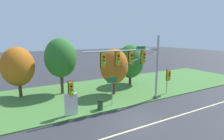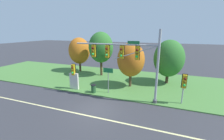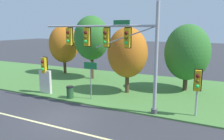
{
  "view_description": "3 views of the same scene",
  "coord_description": "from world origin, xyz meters",
  "px_view_note": "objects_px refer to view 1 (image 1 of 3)",
  "views": [
    {
      "loc": [
        -8.13,
        -10.85,
        6.78
      ],
      "look_at": [
        0.31,
        4.52,
        3.43
      ],
      "focal_mm": 28.0,
      "sensor_mm": 36.0,
      "label": 1
    },
    {
      "loc": [
        5.49,
        -10.78,
        6.75
      ],
      "look_at": [
        0.01,
        4.23,
        2.56
      ],
      "focal_mm": 24.0,
      "sensor_mm": 36.0,
      "label": 2
    },
    {
      "loc": [
        8.14,
        -9.97,
        5.35
      ],
      "look_at": [
        1.65,
        3.41,
        2.51
      ],
      "focal_mm": 35.0,
      "sensor_mm": 36.0,
      "label": 3
    }
  ],
  "objects_px": {
    "pedestrian_signal_further_along": "(168,77)",
    "tree_left_of_mast": "(61,58)",
    "trash_bin": "(100,105)",
    "info_kiosk": "(71,104)",
    "pedestrian_signal_near_kerb": "(71,91)",
    "tree_mid_verge": "(130,61)",
    "tree_behind_signpost": "(114,66)",
    "tree_nearest_road": "(18,67)",
    "route_sign_post": "(112,86)",
    "traffic_signal_mast": "(136,62)"
  },
  "relations": [
    {
      "from": "pedestrian_signal_further_along",
      "to": "tree_mid_verge",
      "type": "relative_size",
      "value": 0.52
    },
    {
      "from": "tree_behind_signpost",
      "to": "info_kiosk",
      "type": "xyz_separation_m",
      "value": [
        -5.98,
        -3.09,
        -2.38
      ]
    },
    {
      "from": "pedestrian_signal_near_kerb",
      "to": "tree_nearest_road",
      "type": "xyz_separation_m",
      "value": [
        -3.76,
        7.38,
        1.28
      ]
    },
    {
      "from": "tree_left_of_mast",
      "to": "tree_mid_verge",
      "type": "relative_size",
      "value": 1.17
    },
    {
      "from": "tree_mid_verge",
      "to": "tree_behind_signpost",
      "type": "bearing_deg",
      "value": -146.34
    },
    {
      "from": "pedestrian_signal_further_along",
      "to": "tree_nearest_road",
      "type": "distance_m",
      "value": 17.01
    },
    {
      "from": "traffic_signal_mast",
      "to": "info_kiosk",
      "type": "height_order",
      "value": "traffic_signal_mast"
    },
    {
      "from": "pedestrian_signal_further_along",
      "to": "trash_bin",
      "type": "relative_size",
      "value": 3.14
    },
    {
      "from": "route_sign_post",
      "to": "tree_nearest_road",
      "type": "height_order",
      "value": "tree_nearest_road"
    },
    {
      "from": "pedestrian_signal_further_along",
      "to": "route_sign_post",
      "type": "xyz_separation_m",
      "value": [
        -7.44,
        0.15,
        -0.12
      ]
    },
    {
      "from": "pedestrian_signal_near_kerb",
      "to": "trash_bin",
      "type": "bearing_deg",
      "value": -4.45
    },
    {
      "from": "tree_nearest_road",
      "to": "tree_behind_signpost",
      "type": "height_order",
      "value": "tree_nearest_road"
    },
    {
      "from": "traffic_signal_mast",
      "to": "pedestrian_signal_further_along",
      "type": "relative_size",
      "value": 2.89
    },
    {
      "from": "pedestrian_signal_further_along",
      "to": "route_sign_post",
      "type": "relative_size",
      "value": 1.02
    },
    {
      "from": "pedestrian_signal_further_along",
      "to": "tree_left_of_mast",
      "type": "xyz_separation_m",
      "value": [
        -10.93,
        6.14,
        2.18
      ]
    },
    {
      "from": "tree_behind_signpost",
      "to": "info_kiosk",
      "type": "height_order",
      "value": "tree_behind_signpost"
    },
    {
      "from": "tree_behind_signpost",
      "to": "pedestrian_signal_near_kerb",
      "type": "bearing_deg",
      "value": -152.18
    },
    {
      "from": "pedestrian_signal_near_kerb",
      "to": "trash_bin",
      "type": "relative_size",
      "value": 3.24
    },
    {
      "from": "tree_mid_verge",
      "to": "trash_bin",
      "type": "relative_size",
      "value": 6.04
    },
    {
      "from": "pedestrian_signal_further_along",
      "to": "tree_left_of_mast",
      "type": "height_order",
      "value": "tree_left_of_mast"
    },
    {
      "from": "tree_mid_verge",
      "to": "trash_bin",
      "type": "xyz_separation_m",
      "value": [
        -7.59,
        -6.17,
        -2.79
      ]
    },
    {
      "from": "tree_nearest_road",
      "to": "tree_mid_verge",
      "type": "height_order",
      "value": "tree_nearest_road"
    },
    {
      "from": "route_sign_post",
      "to": "tree_behind_signpost",
      "type": "relative_size",
      "value": 0.53
    },
    {
      "from": "tree_behind_signpost",
      "to": "route_sign_post",
      "type": "bearing_deg",
      "value": -122.5
    },
    {
      "from": "tree_behind_signpost",
      "to": "tree_mid_verge",
      "type": "xyz_separation_m",
      "value": [
        4.25,
        2.83,
        -0.06
      ]
    },
    {
      "from": "traffic_signal_mast",
      "to": "route_sign_post",
      "type": "distance_m",
      "value": 3.29
    },
    {
      "from": "route_sign_post",
      "to": "info_kiosk",
      "type": "distance_m",
      "value": 4.32
    },
    {
      "from": "tree_left_of_mast",
      "to": "info_kiosk",
      "type": "bearing_deg",
      "value": -96.35
    },
    {
      "from": "tree_nearest_road",
      "to": "tree_behind_signpost",
      "type": "bearing_deg",
      "value": -23.6
    },
    {
      "from": "tree_nearest_road",
      "to": "pedestrian_signal_further_along",
      "type": "bearing_deg",
      "value": -25.14
    },
    {
      "from": "pedestrian_signal_further_along",
      "to": "tree_behind_signpost",
      "type": "bearing_deg",
      "value": 152.3
    },
    {
      "from": "traffic_signal_mast",
      "to": "tree_nearest_road",
      "type": "height_order",
      "value": "traffic_signal_mast"
    },
    {
      "from": "pedestrian_signal_near_kerb",
      "to": "tree_mid_verge",
      "type": "relative_size",
      "value": 0.54
    },
    {
      "from": "pedestrian_signal_further_along",
      "to": "pedestrian_signal_near_kerb",
      "type": "bearing_deg",
      "value": -179.14
    },
    {
      "from": "traffic_signal_mast",
      "to": "tree_mid_verge",
      "type": "bearing_deg",
      "value": 59.09
    },
    {
      "from": "tree_nearest_road",
      "to": "info_kiosk",
      "type": "distance_m",
      "value": 8.59
    },
    {
      "from": "tree_left_of_mast",
      "to": "info_kiosk",
      "type": "xyz_separation_m",
      "value": [
        -0.7,
        -6.26,
        -3.33
      ]
    },
    {
      "from": "info_kiosk",
      "to": "tree_left_of_mast",
      "type": "bearing_deg",
      "value": 83.65
    },
    {
      "from": "pedestrian_signal_further_along",
      "to": "tree_nearest_road",
      "type": "bearing_deg",
      "value": 154.86
    },
    {
      "from": "traffic_signal_mast",
      "to": "pedestrian_signal_near_kerb",
      "type": "distance_m",
      "value": 6.74
    },
    {
      "from": "tree_mid_verge",
      "to": "tree_left_of_mast",
      "type": "bearing_deg",
      "value": 177.95
    },
    {
      "from": "tree_left_of_mast",
      "to": "trash_bin",
      "type": "bearing_deg",
      "value": -73.35
    },
    {
      "from": "trash_bin",
      "to": "info_kiosk",
      "type": "bearing_deg",
      "value": 174.52
    },
    {
      "from": "info_kiosk",
      "to": "trash_bin",
      "type": "bearing_deg",
      "value": -5.48
    },
    {
      "from": "route_sign_post",
      "to": "tree_left_of_mast",
      "type": "relative_size",
      "value": 0.44
    },
    {
      "from": "pedestrian_signal_near_kerb",
      "to": "traffic_signal_mast",
      "type": "bearing_deg",
      "value": -3.6
    },
    {
      "from": "tree_left_of_mast",
      "to": "pedestrian_signal_further_along",
      "type": "bearing_deg",
      "value": -29.31
    },
    {
      "from": "info_kiosk",
      "to": "tree_mid_verge",
      "type": "bearing_deg",
      "value": 30.05
    },
    {
      "from": "traffic_signal_mast",
      "to": "tree_nearest_road",
      "type": "xyz_separation_m",
      "value": [
        -10.14,
        7.78,
        -0.83
      ]
    },
    {
      "from": "pedestrian_signal_further_along",
      "to": "tree_left_of_mast",
      "type": "bearing_deg",
      "value": 150.69
    }
  ]
}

